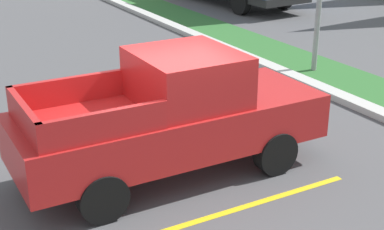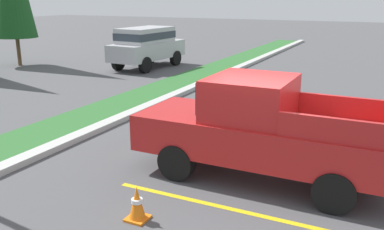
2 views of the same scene
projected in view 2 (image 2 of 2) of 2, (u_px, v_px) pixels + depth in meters
The scene contains 8 objects.
ground_plane at pixel (257, 177), 8.76m from camera, with size 120.00×120.00×0.00m, color #4C4C4F.
parking_line_near at pixel (235, 210), 7.40m from camera, with size 0.12×4.80×0.01m, color yellow.
parking_line_far at pixel (281, 153), 10.07m from camera, with size 0.12×4.80×0.01m, color yellow.
curb_strip at pixel (71, 139), 10.85m from camera, with size 56.00×0.40×0.15m, color #B2B2AD.
grass_median at pixel (40, 135), 11.33m from camera, with size 56.00×1.80×0.06m, color #2D662D.
pickup_truck_main at pixel (261, 130), 8.47m from camera, with size 1.99×5.23×2.10m.
suv_distant at pixel (147, 44), 21.82m from camera, with size 4.71×2.19×2.10m.
traffic_cone at pixel (137, 204), 7.01m from camera, with size 0.36×0.36×0.60m.
Camera 2 is at (-7.84, -2.34, 3.64)m, focal length 39.20 mm.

